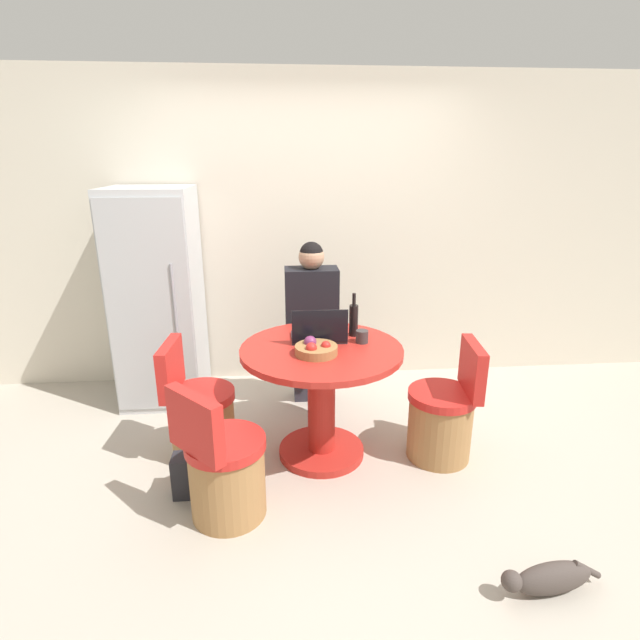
% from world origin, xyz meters
% --- Properties ---
extents(ground_plane, '(12.00, 12.00, 0.00)m').
position_xyz_m(ground_plane, '(0.00, 0.00, 0.00)').
color(ground_plane, '#B2A899').
extents(wall_back, '(7.00, 0.06, 2.60)m').
position_xyz_m(wall_back, '(0.00, 1.50, 1.30)').
color(wall_back, beige).
rests_on(wall_back, ground_plane).
extents(refrigerator, '(0.63, 0.66, 1.71)m').
position_xyz_m(refrigerator, '(-1.22, 1.13, 0.86)').
color(refrigerator, silver).
rests_on(refrigerator, ground_plane).
extents(dining_table, '(1.04, 1.04, 0.78)m').
position_xyz_m(dining_table, '(-0.00, 0.16, 0.51)').
color(dining_table, '#B2261E').
rests_on(dining_table, ground_plane).
extents(chair_left_side, '(0.45, 0.44, 0.81)m').
position_xyz_m(chair_left_side, '(-0.80, 0.21, 0.28)').
color(chair_left_side, '#9E7042').
rests_on(chair_left_side, ground_plane).
extents(chair_near_left_corner, '(0.51, 0.51, 0.81)m').
position_xyz_m(chair_near_left_corner, '(-0.58, -0.40, 0.28)').
color(chair_near_left_corner, '#9E7042').
rests_on(chair_near_left_corner, ground_plane).
extents(chair_right_side, '(0.45, 0.44, 0.81)m').
position_xyz_m(chair_right_side, '(0.80, 0.07, 0.28)').
color(chair_right_side, '#9E7042').
rests_on(chair_right_side, ground_plane).
extents(person_seated, '(0.40, 0.37, 1.33)m').
position_xyz_m(person_seated, '(-0.01, 0.90, 0.73)').
color(person_seated, '#2D2D38').
rests_on(person_seated, ground_plane).
extents(laptop, '(0.36, 0.24, 0.23)m').
position_xyz_m(laptop, '(-0.01, 0.28, 0.83)').
color(laptop, '#232328').
rests_on(laptop, dining_table).
extents(fruit_bowl, '(0.26, 0.26, 0.10)m').
position_xyz_m(fruit_bowl, '(-0.05, 0.05, 0.81)').
color(fruit_bowl, olive).
rests_on(fruit_bowl, dining_table).
extents(coffee_cup, '(0.08, 0.08, 0.08)m').
position_xyz_m(coffee_cup, '(0.27, 0.22, 0.82)').
color(coffee_cup, '#383333').
rests_on(coffee_cup, dining_table).
extents(bottle, '(0.06, 0.06, 0.29)m').
position_xyz_m(bottle, '(0.23, 0.36, 0.89)').
color(bottle, black).
rests_on(bottle, dining_table).
extents(cat, '(0.52, 0.17, 0.16)m').
position_xyz_m(cat, '(0.95, -1.06, 0.08)').
color(cat, '#473D38').
rests_on(cat, ground_plane).
extents(handbag, '(0.30, 0.14, 0.26)m').
position_xyz_m(handbag, '(-0.76, -0.20, 0.13)').
color(handbag, '#232328').
rests_on(handbag, ground_plane).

